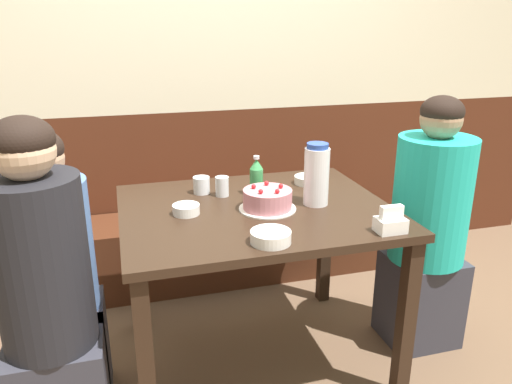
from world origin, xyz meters
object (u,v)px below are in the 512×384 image
water_pitcher (316,175)px  person_teal_shirt (55,284)px  bowl_rice_small (308,180)px  soju_bottle (256,176)px  bowl_soup_white (186,209)px  person_grey_tee (47,304)px  napkin_holder (391,222)px  glass_water_tall (201,185)px  glass_tumbler_short (222,186)px  person_pale_blue_shirt (428,230)px  bowl_side_dish (271,237)px  birthday_cake (267,200)px  bench_seat (219,246)px

water_pitcher → person_teal_shirt: person_teal_shirt is taller
water_pitcher → person_teal_shirt: (-1.09, -0.03, -0.35)m
bowl_rice_small → person_teal_shirt: 1.23m
soju_bottle → bowl_soup_white: 0.38m
water_pitcher → person_grey_tee: 1.16m
napkin_holder → glass_water_tall: bearing=133.6°
soju_bottle → bowl_soup_white: size_ratio=1.62×
glass_tumbler_short → person_pale_blue_shirt: size_ratio=0.07×
soju_bottle → napkin_holder: bearing=-56.3°
bowl_side_dish → glass_water_tall: (-0.14, 0.61, 0.02)m
water_pitcher → person_teal_shirt: size_ratio=0.23×
soju_bottle → person_grey_tee: bearing=-153.6°
birthday_cake → napkin_holder: bearing=-43.3°
bowl_rice_small → person_grey_tee: person_grey_tee is taller
glass_tumbler_short → bowl_soup_white: bearing=-137.4°
bowl_rice_small → glass_tumbler_short: (-0.44, -0.06, 0.03)m
glass_water_tall → bowl_side_dish: bearing=-76.6°
napkin_holder → person_teal_shirt: person_teal_shirt is taller
glass_water_tall → water_pitcher: bearing=-31.6°
bowl_side_dish → glass_water_tall: 0.62m
bowl_soup_white → person_grey_tee: size_ratio=0.09×
napkin_holder → bowl_side_dish: 0.47m
soju_bottle → glass_water_tall: 0.26m
person_pale_blue_shirt → birthday_cake: bearing=-1.7°
bowl_soup_white → bowl_side_dish: size_ratio=0.76×
bench_seat → person_teal_shirt: 1.27m
soju_bottle → person_teal_shirt: (-0.88, -0.22, -0.30)m
bowl_side_dish → person_pale_blue_shirt: (0.88, 0.30, -0.20)m
soju_bottle → glass_tumbler_short: size_ratio=2.03×
bowl_side_dish → glass_water_tall: bearing=103.4°
glass_tumbler_short → person_pale_blue_shirt: bearing=-14.6°
birthday_cake → bench_seat: bearing=92.7°
soju_bottle → glass_tumbler_short: (-0.16, 0.02, -0.04)m
napkin_holder → bowl_soup_white: 0.82m
bowl_rice_small → person_grey_tee: 1.29m
napkin_holder → person_pale_blue_shirt: person_pale_blue_shirt is taller
bowl_soup_white → person_teal_shirt: bearing=-173.0°
bowl_soup_white → glass_water_tall: (0.11, 0.24, 0.02)m
bowl_side_dish → person_pale_blue_shirt: person_pale_blue_shirt is taller
person_pale_blue_shirt → bowl_soup_white: bearing=-3.4°
napkin_holder → bowl_side_dish: napkin_holder is taller
soju_bottle → napkin_holder: 0.67m
bench_seat → bowl_rice_small: 0.89m
water_pitcher → person_grey_tee: size_ratio=0.22×
bench_seat → bowl_rice_small: bowl_rice_small is taller
water_pitcher → person_pale_blue_shirt: 0.65m
bench_seat → birthday_cake: (0.04, -0.87, 0.60)m
birthday_cake → bowl_side_dish: bearing=-105.1°
birthday_cake → person_pale_blue_shirt: (0.79, -0.02, -0.22)m
bowl_side_dish → birthday_cake: bearing=74.9°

